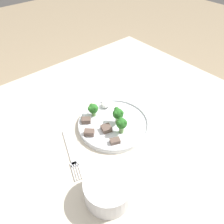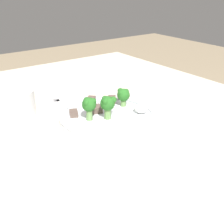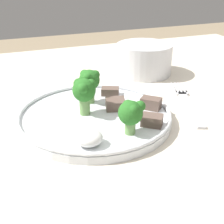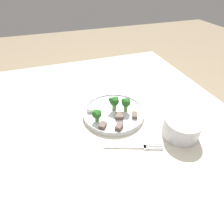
% 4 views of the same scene
% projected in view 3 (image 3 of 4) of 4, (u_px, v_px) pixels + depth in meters
% --- Properties ---
extents(table, '(1.16, 0.97, 0.72)m').
position_uv_depth(table, '(112.00, 168.00, 0.55)').
color(table, beige).
rests_on(table, ground_plane).
extents(dinner_plate, '(0.24, 0.24, 0.02)m').
position_uv_depth(dinner_plate, '(95.00, 116.00, 0.50)').
color(dinner_plate, white).
rests_on(dinner_plate, table).
extents(fork, '(0.08, 0.19, 0.00)m').
position_uv_depth(fork, '(187.00, 103.00, 0.57)').
color(fork, silver).
rests_on(fork, table).
extents(cream_bowl, '(0.12, 0.12, 0.07)m').
position_uv_depth(cream_bowl, '(144.00, 60.00, 0.70)').
color(cream_bowl, silver).
rests_on(cream_bowl, table).
extents(broccoli_floret_near_rim_left, '(0.04, 0.04, 0.06)m').
position_uv_depth(broccoli_floret_near_rim_left, '(89.00, 81.00, 0.53)').
color(broccoli_floret_near_rim_left, '#709E56').
rests_on(broccoli_floret_near_rim_left, dinner_plate).
extents(broccoli_floret_center_left, '(0.04, 0.04, 0.05)m').
position_uv_depth(broccoli_floret_center_left, '(133.00, 113.00, 0.43)').
color(broccoli_floret_center_left, '#709E56').
rests_on(broccoli_floret_center_left, dinner_plate).
extents(broccoli_floret_back_left, '(0.04, 0.04, 0.06)m').
position_uv_depth(broccoli_floret_back_left, '(84.00, 91.00, 0.48)').
color(broccoli_floret_back_left, '#709E56').
rests_on(broccoli_floret_back_left, dinner_plate).
extents(meat_slice_front_slice, '(0.04, 0.03, 0.01)m').
position_uv_depth(meat_slice_front_slice, '(110.00, 91.00, 0.57)').
color(meat_slice_front_slice, brown).
rests_on(meat_slice_front_slice, dinner_plate).
extents(meat_slice_middle_slice, '(0.04, 0.04, 0.02)m').
position_uv_depth(meat_slice_middle_slice, '(115.00, 104.00, 0.52)').
color(meat_slice_middle_slice, brown).
rests_on(meat_slice_middle_slice, dinner_plate).
extents(meat_slice_rear_slice, '(0.04, 0.04, 0.02)m').
position_uv_depth(meat_slice_rear_slice, '(151.00, 103.00, 0.52)').
color(meat_slice_rear_slice, brown).
rests_on(meat_slice_rear_slice, dinner_plate).
extents(meat_slice_edge_slice, '(0.04, 0.04, 0.02)m').
position_uv_depth(meat_slice_edge_slice, '(152.00, 120.00, 0.46)').
color(meat_slice_edge_slice, brown).
rests_on(meat_slice_edge_slice, dinner_plate).
extents(sauce_dollop, '(0.04, 0.03, 0.02)m').
position_uv_depth(sauce_dollop, '(89.00, 138.00, 0.41)').
color(sauce_dollop, white).
rests_on(sauce_dollop, dinner_plate).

